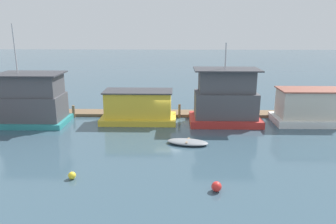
{
  "coord_description": "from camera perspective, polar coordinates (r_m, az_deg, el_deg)",
  "views": [
    {
      "loc": [
        0.73,
        -30.55,
        9.25
      ],
      "look_at": [
        0.0,
        -1.0,
        1.4
      ],
      "focal_mm": 35.0,
      "sensor_mm": 36.0,
      "label": 1
    }
  ],
  "objects": [
    {
      "name": "ground_plane",
      "position": [
        31.93,
        0.04,
        -1.97
      ],
      "size": [
        200.0,
        200.0,
        0.0
      ],
      "primitive_type": "plane",
      "color": "#385160"
    },
    {
      "name": "buoy_yellow",
      "position": [
        21.49,
        -16.38,
        -10.56
      ],
      "size": [
        0.48,
        0.48,
        0.48
      ],
      "primitive_type": "sphere",
      "color": "yellow",
      "rests_on": "ground_plane"
    },
    {
      "name": "dinghy_grey",
      "position": [
        26.38,
        3.43,
        -5.25
      ],
      "size": [
        3.54,
        2.12,
        0.37
      ],
      "color": "gray",
      "rests_on": "ground_plane"
    },
    {
      "name": "houseboat_red",
      "position": [
        31.88,
        9.99,
        2.1
      ],
      "size": [
        6.77,
        4.09,
        7.71
      ],
      "color": "red",
      "rests_on": "ground_plane"
    },
    {
      "name": "houseboat_yellow",
      "position": [
        32.25,
        -5.15,
        0.83
      ],
      "size": [
        7.33,
        3.76,
        3.14
      ],
      "color": "gold",
      "rests_on": "ground_plane"
    },
    {
      "name": "buoy_red",
      "position": [
        19.44,
        8.44,
        -12.72
      ],
      "size": [
        0.59,
        0.59,
        0.59
      ],
      "primitive_type": "sphere",
      "color": "red",
      "rests_on": "ground_plane"
    },
    {
      "name": "dock_walkway",
      "position": [
        34.92,
        0.17,
        -0.23
      ],
      "size": [
        42.4,
        2.14,
        0.3
      ],
      "primitive_type": "cube",
      "color": "brown",
      "rests_on": "ground_plane"
    },
    {
      "name": "houseboat_white",
      "position": [
        34.38,
        23.34,
        0.73
      ],
      "size": [
        6.64,
        3.87,
        3.38
      ],
      "color": "white",
      "rests_on": "ground_plane"
    },
    {
      "name": "mooring_post_centre",
      "position": [
        35.13,
        -16.12,
        0.08
      ],
      "size": [
        0.28,
        0.28,
        1.27
      ],
      "primitive_type": "cylinder",
      "color": "#846B4C",
      "rests_on": "ground_plane"
    },
    {
      "name": "houseboat_teal",
      "position": [
        33.74,
        -22.54,
        1.87
      ],
      "size": [
        6.32,
        4.18,
        9.41
      ],
      "color": "teal",
      "rests_on": "ground_plane"
    },
    {
      "name": "mooring_post_near_right",
      "position": [
        33.49,
        2.0,
        0.13
      ],
      "size": [
        0.24,
        0.24,
        1.47
      ],
      "primitive_type": "cylinder",
      "color": "brown",
      "rests_on": "ground_plane"
    }
  ]
}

